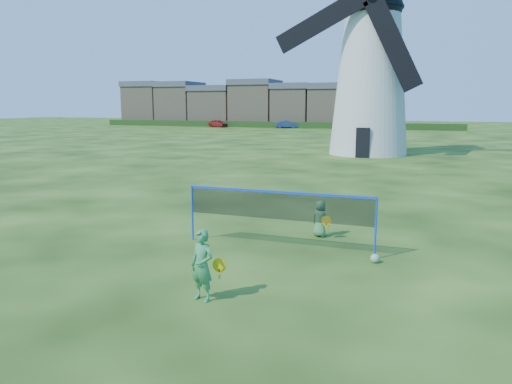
{
  "coord_description": "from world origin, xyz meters",
  "views": [
    {
      "loc": [
        4.47,
        -11.17,
        3.74
      ],
      "look_at": [
        0.2,
        0.5,
        1.5
      ],
      "focal_mm": 33.96,
      "sensor_mm": 36.0,
      "label": 1
    }
  ],
  "objects_px": {
    "badminton_net": "(278,207)",
    "player_boy": "(320,219)",
    "car_left": "(218,123)",
    "car_right": "(287,124)",
    "windmill": "(371,72)",
    "play_ball": "(375,258)",
    "player_girl": "(202,266)"
  },
  "relations": [
    {
      "from": "player_boy",
      "to": "play_ball",
      "type": "relative_size",
      "value": 4.79
    },
    {
      "from": "car_left",
      "to": "badminton_net",
      "type": "bearing_deg",
      "value": -130.8
    },
    {
      "from": "badminton_net",
      "to": "car_right",
      "type": "height_order",
      "value": "badminton_net"
    },
    {
      "from": "windmill",
      "to": "badminton_net",
      "type": "bearing_deg",
      "value": -87.73
    },
    {
      "from": "play_ball",
      "to": "car_right",
      "type": "bearing_deg",
      "value": 108.27
    },
    {
      "from": "play_ball",
      "to": "car_left",
      "type": "distance_m",
      "value": 72.47
    },
    {
      "from": "windmill",
      "to": "car_left",
      "type": "distance_m",
      "value": 48.48
    },
    {
      "from": "player_girl",
      "to": "windmill",
      "type": "bearing_deg",
      "value": 105.9
    },
    {
      "from": "player_boy",
      "to": "play_ball",
      "type": "height_order",
      "value": "player_boy"
    },
    {
      "from": "windmill",
      "to": "car_right",
      "type": "bearing_deg",
      "value": 114.85
    },
    {
      "from": "play_ball",
      "to": "badminton_net",
      "type": "bearing_deg",
      "value": 173.4
    },
    {
      "from": "player_boy",
      "to": "windmill",
      "type": "bearing_deg",
      "value": -69.41
    },
    {
      "from": "badminton_net",
      "to": "player_girl",
      "type": "relative_size",
      "value": 3.6
    },
    {
      "from": "player_boy",
      "to": "play_ball",
      "type": "xyz_separation_m",
      "value": [
        1.76,
        -1.87,
        -0.42
      ]
    },
    {
      "from": "windmill",
      "to": "player_girl",
      "type": "distance_m",
      "value": 30.47
    },
    {
      "from": "play_ball",
      "to": "car_right",
      "type": "relative_size",
      "value": 0.06
    },
    {
      "from": "badminton_net",
      "to": "player_boy",
      "type": "height_order",
      "value": "badminton_net"
    },
    {
      "from": "badminton_net",
      "to": "car_right",
      "type": "bearing_deg",
      "value": 106.31
    },
    {
      "from": "player_boy",
      "to": "car_left",
      "type": "distance_m",
      "value": 69.99
    },
    {
      "from": "windmill",
      "to": "play_ball",
      "type": "xyz_separation_m",
      "value": [
        3.58,
        -26.5,
        -6.07
      ]
    },
    {
      "from": "badminton_net",
      "to": "car_right",
      "type": "xyz_separation_m",
      "value": [
        -19.04,
        65.07,
        -0.52
      ]
    },
    {
      "from": "play_ball",
      "to": "windmill",
      "type": "bearing_deg",
      "value": 97.7
    },
    {
      "from": "badminton_net",
      "to": "player_girl",
      "type": "xyz_separation_m",
      "value": [
        -0.34,
        -3.76,
        -0.44
      ]
    },
    {
      "from": "badminton_net",
      "to": "car_left",
      "type": "height_order",
      "value": "badminton_net"
    },
    {
      "from": "car_left",
      "to": "car_right",
      "type": "distance_m",
      "value": 11.94
    },
    {
      "from": "car_right",
      "to": "player_boy",
      "type": "bearing_deg",
      "value": -179.96
    },
    {
      "from": "player_girl",
      "to": "car_left",
      "type": "relative_size",
      "value": 0.37
    },
    {
      "from": "play_ball",
      "to": "car_left",
      "type": "height_order",
      "value": "car_left"
    },
    {
      "from": "car_right",
      "to": "car_left",
      "type": "bearing_deg",
      "value": 77.93
    },
    {
      "from": "windmill",
      "to": "car_left",
      "type": "bearing_deg",
      "value": 128.35
    },
    {
      "from": "player_boy",
      "to": "badminton_net",
      "type": "bearing_deg",
      "value": 80.01
    },
    {
      "from": "car_left",
      "to": "play_ball",
      "type": "bearing_deg",
      "value": -129.09
    }
  ]
}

